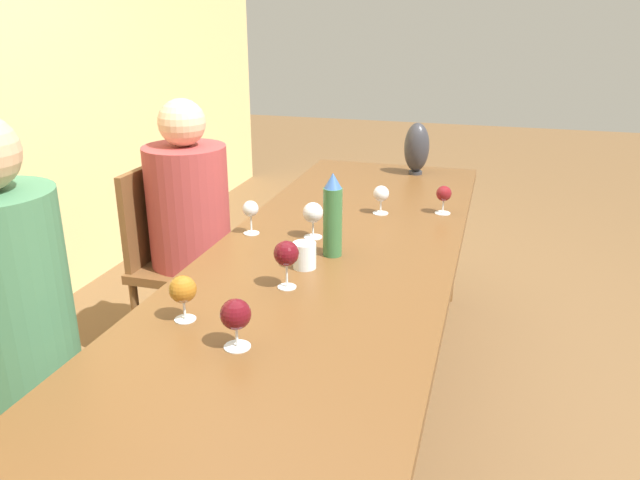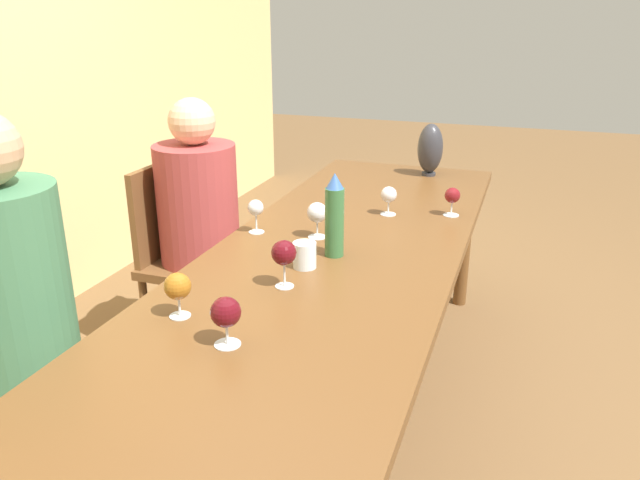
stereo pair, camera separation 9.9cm
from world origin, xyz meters
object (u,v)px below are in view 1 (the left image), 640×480
(wine_glass_4, at_px, (236,315))
(person_near, at_px, (17,329))
(wine_glass_1, at_px, (313,213))
(vase, at_px, (417,148))
(wine_glass_3, at_px, (183,290))
(water_bottle, at_px, (333,216))
(chair_near, at_px, (6,386))
(wine_glass_2, at_px, (444,194))
(person_far, at_px, (193,228))
(water_tumbler, at_px, (304,255))
(wine_glass_6, at_px, (251,210))
(wine_glass_0, at_px, (286,254))
(chair_far, at_px, (179,257))
(wine_glass_5, at_px, (381,195))

(wine_glass_4, bearing_deg, person_near, 92.37)
(wine_glass_1, bearing_deg, vase, -12.57)
(wine_glass_3, bearing_deg, person_near, 105.28)
(water_bottle, xyz_separation_m, chair_near, (-0.70, 0.80, -0.38))
(wine_glass_2, bearing_deg, wine_glass_1, 134.43)
(wine_glass_3, relative_size, person_far, 0.11)
(water_tumbler, relative_size, wine_glass_6, 0.67)
(chair_near, bearing_deg, wine_glass_0, -61.36)
(wine_glass_0, bearing_deg, vase, -7.00)
(wine_glass_4, distance_m, wine_glass_6, 0.85)
(wine_glass_4, relative_size, person_far, 0.11)
(wine_glass_6, bearing_deg, wine_glass_4, -160.47)
(water_tumbler, height_order, wine_glass_4, wine_glass_4)
(chair_far, relative_size, person_near, 0.69)
(water_tumbler, height_order, chair_near, chair_near)
(vase, bearing_deg, water_bottle, 174.30)
(person_near, bearing_deg, wine_glass_6, -24.06)
(wine_glass_5, xyz_separation_m, wine_glass_6, (-0.38, 0.43, 0.01))
(wine_glass_4, xyz_separation_m, chair_far, (1.03, 0.73, -0.32))
(person_near, bearing_deg, vase, -23.81)
(person_near, bearing_deg, wine_glass_2, -39.20)
(wine_glass_3, bearing_deg, wine_glass_2, -26.94)
(wine_glass_0, height_order, person_near, person_near)
(wine_glass_0, height_order, chair_near, chair_near)
(water_tumbler, xyz_separation_m, wine_glass_0, (-0.16, 0.01, 0.07))
(water_bottle, bearing_deg, wine_glass_3, 155.26)
(vase, xyz_separation_m, wine_glass_2, (-0.63, -0.20, -0.06))
(wine_glass_2, relative_size, wine_glass_4, 0.89)
(vase, height_order, wine_glass_3, vase)
(wine_glass_2, xyz_separation_m, chair_near, (-1.28, 1.12, -0.31))
(water_bottle, xyz_separation_m, vase, (1.21, -0.12, -0.00))
(water_bottle, height_order, wine_glass_2, water_bottle)
(wine_glass_1, height_order, wine_glass_2, wine_glass_1)
(water_bottle, distance_m, wine_glass_2, 0.67)
(wine_glass_6, height_order, chair_near, chair_near)
(wine_glass_3, xyz_separation_m, chair_near, (-0.12, 0.54, -0.32))
(wine_glass_5, height_order, person_near, person_near)
(water_tumbler, xyz_separation_m, wine_glass_4, (-0.54, 0.01, 0.05))
(water_tumbler, distance_m, wine_glass_6, 0.40)
(vase, height_order, wine_glass_2, vase)
(wine_glass_1, height_order, wine_glass_3, wine_glass_1)
(water_tumbler, distance_m, wine_glass_2, 0.81)
(wine_glass_3, height_order, person_near, person_near)
(wine_glass_1, bearing_deg, water_bottle, -142.60)
(vase, distance_m, wine_glass_6, 1.18)
(wine_glass_2, distance_m, person_near, 1.66)
(vase, height_order, wine_glass_6, vase)
(water_tumbler, xyz_separation_m, chair_near, (-0.57, 0.74, -0.28))
(vase, distance_m, wine_glass_0, 1.52)
(water_tumbler, height_order, wine_glass_1, wine_glass_1)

